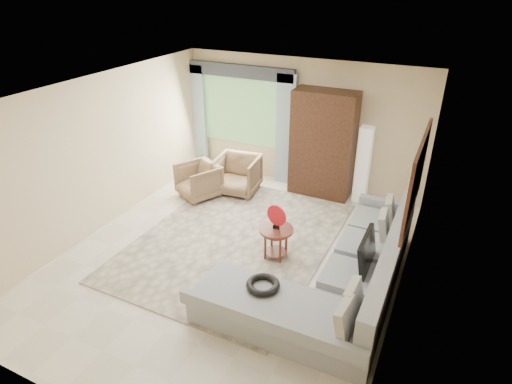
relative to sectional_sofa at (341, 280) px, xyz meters
The scene contains 17 objects.
ground 1.81m from the sectional_sofa, behind, with size 6.00×6.00×0.00m, color silver.
area_rug 2.08m from the sectional_sofa, 162.32° to the left, with size 3.00×4.00×0.02m, color #C0B097.
sectional_sofa is the anchor object (origin of this frame).
tv_screen 0.54m from the sectional_sofa, 34.37° to the left, with size 0.06×0.74×0.48m, color black.
garden_hose 1.18m from the sectional_sofa, 133.12° to the right, with size 0.43×0.43×0.09m, color black.
coffee_table 1.25m from the sectional_sofa, 158.22° to the left, with size 0.54×0.54×0.54m.
red_disc 1.34m from the sectional_sofa, 158.22° to the left, with size 0.34×0.34×0.03m, color #B5121B.
armchair_left 3.77m from the sectional_sofa, 153.05° to the left, with size 0.73×0.75×0.69m, color #91754F.
armchair_right 3.55m from the sectional_sofa, 141.18° to the left, with size 0.82×0.84×0.76m, color brown.
potted_plant 4.75m from the sectional_sofa, 145.27° to the left, with size 0.43×0.38×0.48m, color #999999.
armoire 3.24m from the sectional_sofa, 113.06° to the left, with size 1.20×0.55×2.10m, color black.
floor_lamp 3.03m from the sectional_sofa, 98.33° to the left, with size 0.24×0.24×1.50m, color silver.
window 4.58m from the sectional_sofa, 134.87° to the left, with size 1.80×0.04×1.40m, color #669E59.
curtain_left 5.25m from the sectional_sofa, 143.84° to the left, with size 0.40×0.08×2.30m, color #9EB7CC.
curtain_right 3.80m from the sectional_sofa, 124.27° to the left, with size 0.40×0.08×2.30m, color #9EB7CC.
valance 4.81m from the sectional_sofa, 135.52° to the left, with size 2.40×0.12×0.26m, color #1E232D.
wall_mirror 1.70m from the sectional_sofa, 37.80° to the left, with size 0.05×1.70×1.05m.
Camera 1 is at (2.74, -4.85, 4.02)m, focal length 30.00 mm.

